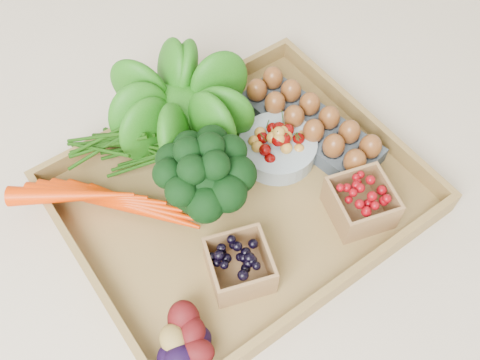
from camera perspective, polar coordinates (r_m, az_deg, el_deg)
ground at (r=0.90m, az=-0.00°, el=-2.09°), size 4.00×4.00×0.00m
tray at (r=0.90m, az=-0.00°, el=-1.85°), size 0.55×0.45×0.01m
carrots at (r=0.88m, az=-12.98°, el=-2.14°), size 0.22×0.16×0.05m
lettuce at (r=0.92m, az=-6.48°, el=8.68°), size 0.16×0.16×0.16m
broccoli at (r=0.83m, az=-3.79°, el=-1.04°), size 0.15×0.15×0.12m
cherry_bowl at (r=0.93m, az=4.00°, el=3.43°), size 0.14×0.14×0.04m
egg_carton at (r=0.96m, az=7.45°, el=5.59°), size 0.14×0.28×0.03m
potatoes at (r=0.76m, az=-5.82°, el=-17.14°), size 0.12×0.12×0.07m
punnet_blackberry at (r=0.80m, az=-0.05°, el=-9.10°), size 0.11×0.11×0.06m
punnet_raspberry at (r=0.87m, az=12.75°, el=-2.37°), size 0.12×0.12×0.06m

